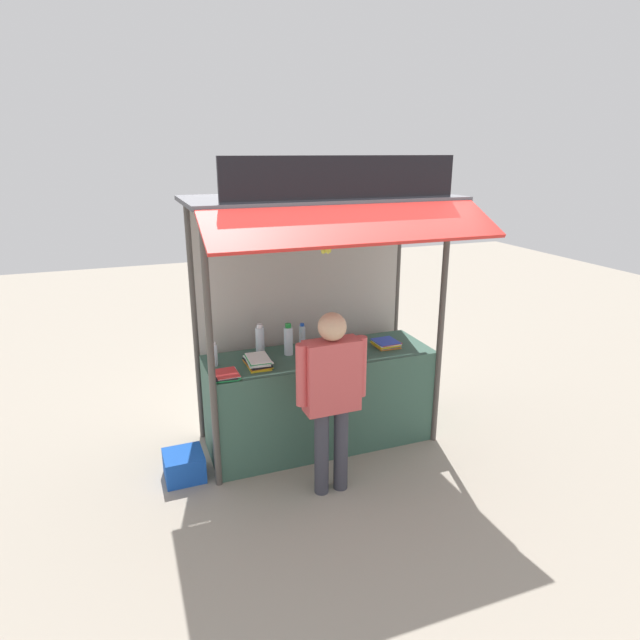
{
  "coord_description": "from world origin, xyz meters",
  "views": [
    {
      "loc": [
        -1.73,
        -4.6,
        2.87
      ],
      "look_at": [
        0.0,
        0.0,
        1.31
      ],
      "focal_mm": 30.16,
      "sensor_mm": 36.0,
      "label": 1
    }
  ],
  "objects_px": {
    "magazine_stack_rear_center": "(386,343)",
    "banana_bunch_leftmost": "(429,235)",
    "water_bottle_back_left": "(214,355)",
    "water_bottle_far_left": "(288,340)",
    "water_bottle_front_left": "(302,335)",
    "banana_bunch_inner_left": "(326,244)",
    "banana_bunch_inner_right": "(273,242)",
    "water_bottle_back_right": "(260,340)",
    "magazine_stack_mid_left": "(258,362)",
    "vendor_person": "(332,388)",
    "magazine_stack_left": "(348,356)",
    "magazine_stack_front_right": "(226,375)",
    "plastic_crate": "(184,465)"
  },
  "relations": [
    {
      "from": "vendor_person",
      "to": "magazine_stack_front_right",
      "type": "bearing_deg",
      "value": -37.96
    },
    {
      "from": "magazine_stack_mid_left",
      "to": "water_bottle_front_left",
      "type": "bearing_deg",
      "value": 34.85
    },
    {
      "from": "water_bottle_back_right",
      "to": "magazine_stack_rear_center",
      "type": "xyz_separation_m",
      "value": [
        1.26,
        -0.23,
        -0.11
      ]
    },
    {
      "from": "magazine_stack_front_right",
      "to": "plastic_crate",
      "type": "xyz_separation_m",
      "value": [
        -0.42,
        0.07,
        -0.86
      ]
    },
    {
      "from": "magazine_stack_front_right",
      "to": "banana_bunch_inner_left",
      "type": "height_order",
      "value": "banana_bunch_inner_left"
    },
    {
      "from": "water_bottle_back_right",
      "to": "magazine_stack_rear_center",
      "type": "height_order",
      "value": "water_bottle_back_right"
    },
    {
      "from": "water_bottle_back_left",
      "to": "water_bottle_far_left",
      "type": "relative_size",
      "value": 0.72
    },
    {
      "from": "magazine_stack_rear_center",
      "to": "water_bottle_back_left",
      "type": "bearing_deg",
      "value": 176.84
    },
    {
      "from": "water_bottle_front_left",
      "to": "banana_bunch_inner_right",
      "type": "height_order",
      "value": "banana_bunch_inner_right"
    },
    {
      "from": "magazine_stack_left",
      "to": "banana_bunch_leftmost",
      "type": "relative_size",
      "value": 1.0
    },
    {
      "from": "vendor_person",
      "to": "banana_bunch_leftmost",
      "type": "bearing_deg",
      "value": -163.64
    },
    {
      "from": "banana_bunch_inner_left",
      "to": "magazine_stack_left",
      "type": "bearing_deg",
      "value": 37.13
    },
    {
      "from": "banana_bunch_inner_left",
      "to": "water_bottle_back_right",
      "type": "bearing_deg",
      "value": 121.33
    },
    {
      "from": "water_bottle_front_left",
      "to": "magazine_stack_rear_center",
      "type": "bearing_deg",
      "value": -23.63
    },
    {
      "from": "water_bottle_back_right",
      "to": "water_bottle_back_left",
      "type": "distance_m",
      "value": 0.49
    },
    {
      "from": "water_bottle_back_left",
      "to": "magazine_stack_rear_center",
      "type": "xyz_separation_m",
      "value": [
        1.73,
        -0.1,
        -0.08
      ]
    },
    {
      "from": "magazine_stack_mid_left",
      "to": "banana_bunch_leftmost",
      "type": "relative_size",
      "value": 1.21
    },
    {
      "from": "water_bottle_far_left",
      "to": "banana_bunch_leftmost",
      "type": "relative_size",
      "value": 1.17
    },
    {
      "from": "banana_bunch_leftmost",
      "to": "water_bottle_front_left",
      "type": "bearing_deg",
      "value": 139.34
    },
    {
      "from": "water_bottle_far_left",
      "to": "vendor_person",
      "type": "relative_size",
      "value": 0.19
    },
    {
      "from": "banana_bunch_inner_right",
      "to": "banana_bunch_inner_left",
      "type": "bearing_deg",
      "value": -0.31
    },
    {
      "from": "magazine_stack_rear_center",
      "to": "banana_bunch_leftmost",
      "type": "height_order",
      "value": "banana_bunch_leftmost"
    },
    {
      "from": "water_bottle_back_right",
      "to": "magazine_stack_front_right",
      "type": "xyz_separation_m",
      "value": [
        -0.42,
        -0.44,
        -0.12
      ]
    },
    {
      "from": "water_bottle_front_left",
      "to": "banana_bunch_inner_left",
      "type": "height_order",
      "value": "banana_bunch_inner_left"
    },
    {
      "from": "water_bottle_front_left",
      "to": "magazine_stack_mid_left",
      "type": "relative_size",
      "value": 0.7
    },
    {
      "from": "magazine_stack_rear_center",
      "to": "vendor_person",
      "type": "bearing_deg",
      "value": -139.2
    },
    {
      "from": "water_bottle_back_right",
      "to": "magazine_stack_rear_center",
      "type": "relative_size",
      "value": 1.16
    },
    {
      "from": "water_bottle_front_left",
      "to": "magazine_stack_rear_center",
      "type": "distance_m",
      "value": 0.86
    },
    {
      "from": "magazine_stack_rear_center",
      "to": "magazine_stack_front_right",
      "type": "relative_size",
      "value": 0.99
    },
    {
      "from": "water_bottle_far_left",
      "to": "banana_bunch_inner_right",
      "type": "relative_size",
      "value": 1.27
    },
    {
      "from": "water_bottle_back_left",
      "to": "magazine_stack_front_right",
      "type": "relative_size",
      "value": 0.85
    },
    {
      "from": "banana_bunch_inner_left",
      "to": "banana_bunch_leftmost",
      "type": "bearing_deg",
      "value": 0.04
    },
    {
      "from": "vendor_person",
      "to": "banana_bunch_inner_right",
      "type": "bearing_deg",
      "value": -42.49
    },
    {
      "from": "banana_bunch_inner_right",
      "to": "magazine_stack_mid_left",
      "type": "bearing_deg",
      "value": 99.03
    },
    {
      "from": "magazine_stack_rear_center",
      "to": "banana_bunch_inner_right",
      "type": "xyz_separation_m",
      "value": [
        -1.29,
        -0.45,
        1.18
      ]
    },
    {
      "from": "water_bottle_back_left",
      "to": "magazine_stack_left",
      "type": "distance_m",
      "value": 1.26
    },
    {
      "from": "water_bottle_back_left",
      "to": "water_bottle_far_left",
      "type": "bearing_deg",
      "value": 2.44
    },
    {
      "from": "banana_bunch_inner_right",
      "to": "vendor_person",
      "type": "distance_m",
      "value": 1.29
    },
    {
      "from": "banana_bunch_inner_left",
      "to": "magazine_stack_rear_center",
      "type": "bearing_deg",
      "value": 28.36
    },
    {
      "from": "water_bottle_back_right",
      "to": "magazine_stack_mid_left",
      "type": "distance_m",
      "value": 0.32
    },
    {
      "from": "magazine_stack_left",
      "to": "banana_bunch_inner_left",
      "type": "height_order",
      "value": "banana_bunch_inner_left"
    },
    {
      "from": "magazine_stack_mid_left",
      "to": "banana_bunch_inner_right",
      "type": "xyz_separation_m",
      "value": [
        0.06,
        -0.4,
        1.17
      ]
    },
    {
      "from": "magazine_stack_rear_center",
      "to": "water_bottle_back_right",
      "type": "bearing_deg",
      "value": 169.55
    },
    {
      "from": "plastic_crate",
      "to": "water_bottle_far_left",
      "type": "bearing_deg",
      "value": 13.57
    },
    {
      "from": "water_bottle_front_left",
      "to": "water_bottle_far_left",
      "type": "height_order",
      "value": "water_bottle_far_left"
    },
    {
      "from": "magazine_stack_mid_left",
      "to": "plastic_crate",
      "type": "distance_m",
      "value": 1.16
    },
    {
      "from": "magazine_stack_left",
      "to": "magazine_stack_front_right",
      "type": "xyz_separation_m",
      "value": [
        -1.18,
        -0.01,
        -0.02
      ]
    },
    {
      "from": "water_bottle_back_right",
      "to": "plastic_crate",
      "type": "bearing_deg",
      "value": -156.25
    },
    {
      "from": "magazine_stack_rear_center",
      "to": "plastic_crate",
      "type": "distance_m",
      "value": 2.28
    },
    {
      "from": "magazine_stack_front_right",
      "to": "plastic_crate",
      "type": "relative_size",
      "value": 0.77
    }
  ]
}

